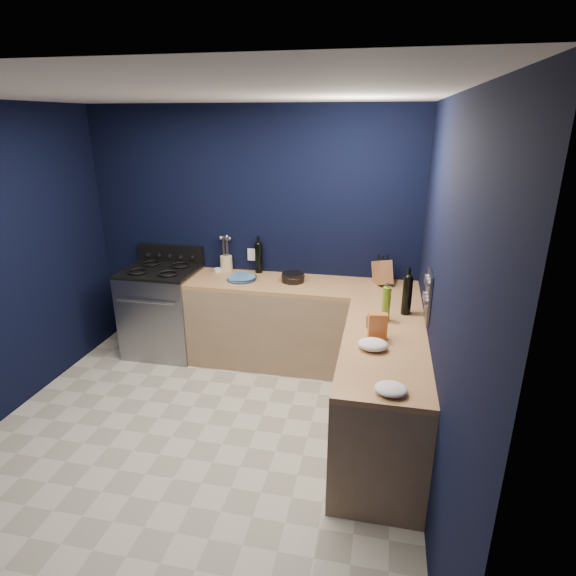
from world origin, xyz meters
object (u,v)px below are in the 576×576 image
(plate_stack, at_px, (241,278))
(knife_block, at_px, (382,273))
(crouton_bag, at_px, (378,326))
(utensil_crock, at_px, (226,263))
(gas_range, at_px, (164,312))

(plate_stack, height_order, knife_block, knife_block)
(knife_block, height_order, crouton_bag, knife_block)
(plate_stack, relative_size, utensil_crock, 1.81)
(knife_block, xyz_separation_m, crouton_bag, (-0.01, -1.27, -0.02))
(gas_range, relative_size, utensil_crock, 5.70)
(plate_stack, bearing_deg, utensil_crock, 132.40)
(plate_stack, bearing_deg, crouton_bag, -38.24)
(knife_block, relative_size, crouton_bag, 1.17)
(plate_stack, xyz_separation_m, crouton_bag, (1.40, -1.10, 0.08))
(gas_range, xyz_separation_m, knife_block, (2.31, 0.16, 0.56))
(plate_stack, distance_m, utensil_crock, 0.38)
(gas_range, xyz_separation_m, crouton_bag, (2.30, -1.11, 0.54))
(knife_block, bearing_deg, utensil_crock, 151.39)
(utensil_crock, bearing_deg, crouton_bag, -39.85)
(utensil_crock, xyz_separation_m, knife_block, (1.66, -0.11, 0.04))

